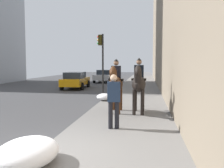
# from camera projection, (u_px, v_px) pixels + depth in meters

# --- Properties ---
(sidewalk_slab) EXTENTS (120.00, 3.47, 0.12)m
(sidewalk_slab) POSITION_uv_depth(u_px,v_px,m) (111.00, 161.00, 5.41)
(sidewalk_slab) COLOR slate
(sidewalk_slab) RESTS_ON ground
(mounted_horse_near) EXTENTS (2.15, 0.60, 2.23)m
(mounted_horse_near) POSITION_uv_depth(u_px,v_px,m) (116.00, 83.00, 10.46)
(mounted_horse_near) COLOR #4C2B16
(mounted_horse_near) RESTS_ON sidewalk_slab
(mounted_horse_far) EXTENTS (2.15, 0.61, 2.27)m
(mounted_horse_far) POSITION_uv_depth(u_px,v_px,m) (139.00, 83.00, 10.24)
(mounted_horse_far) COLOR black
(mounted_horse_far) RESTS_ON sidewalk_slab
(pedestrian_greeting) EXTENTS (0.32, 0.44, 1.70)m
(pedestrian_greeting) POSITION_uv_depth(u_px,v_px,m) (114.00, 98.00, 7.82)
(pedestrian_greeting) COLOR black
(pedestrian_greeting) RESTS_ON sidewalk_slab
(car_mid_lane) EXTENTS (4.41, 2.03, 1.44)m
(car_mid_lane) POSITION_uv_depth(u_px,v_px,m) (75.00, 80.00, 21.81)
(car_mid_lane) COLOR orange
(car_mid_lane) RESTS_ON ground
(car_far_lane) EXTENTS (4.63, 2.14, 1.44)m
(car_far_lane) POSITION_uv_depth(u_px,v_px,m) (105.00, 76.00, 29.68)
(car_far_lane) COLOR #B7BABF
(car_far_lane) RESTS_ON ground
(traffic_light_near_curb) EXTENTS (0.20, 0.44, 4.14)m
(traffic_light_near_curb) POSITION_uv_depth(u_px,v_px,m) (102.00, 55.00, 16.96)
(traffic_light_near_curb) COLOR black
(traffic_light_near_curb) RESTS_ON ground
(snow_pile_near) EXTENTS (1.54, 1.19, 0.53)m
(snow_pile_near) POSITION_uv_depth(u_px,v_px,m) (27.00, 152.00, 5.01)
(snow_pile_near) COLOR white
(snow_pile_near) RESTS_ON sidewalk_slab
(snow_pile_far) EXTENTS (1.09, 0.84, 0.38)m
(snow_pile_far) POSITION_uv_depth(u_px,v_px,m) (104.00, 97.00, 14.06)
(snow_pile_far) COLOR white
(snow_pile_far) RESTS_ON sidewalk_slab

